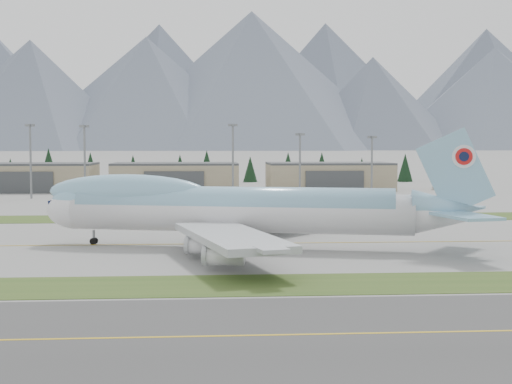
{
  "coord_description": "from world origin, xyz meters",
  "views": [
    {
      "loc": [
        -2.78,
        -127.46,
        17.9
      ],
      "look_at": [
        7.34,
        20.06,
        8.0
      ],
      "focal_mm": 50.0,
      "sensor_mm": 36.0,
      "label": 1
    }
  ],
  "objects": [
    {
      "name": "service_vehicle_c",
      "position": [
        59.76,
        131.2,
        0.0
      ],
      "size": [
        1.76,
        4.33,
        1.25
      ],
      "primitive_type": "imported",
      "rotation": [
        0.0,
        0.0,
        0.0
      ],
      "color": "#9E9DA2",
      "rests_on": "ground"
    },
    {
      "name": "boeing_747_freighter",
      "position": [
        1.88,
        -4.89,
        6.83
      ],
      "size": [
        78.85,
        66.01,
        20.71
      ],
      "rotation": [
        0.0,
        0.0,
        -0.24
      ],
      "color": "silver",
      "rests_on": "ground"
    },
    {
      "name": "mountain_ridge_front",
      "position": [
        48.67,
        2274.62,
        217.16
      ],
      "size": [
        4233.72,
        1111.95,
        478.14
      ],
      "color": "#4A5262",
      "rests_on": "ground"
    },
    {
      "name": "conifer_belt",
      "position": [
        -13.96,
        211.82,
        7.05
      ],
      "size": [
        266.45,
        14.05,
        16.26
      ],
      "color": "black",
      "rests_on": "ground"
    },
    {
      "name": "service_vehicle_a",
      "position": [
        -14.89,
        126.82,
        0.0
      ],
      "size": [
        1.89,
        3.24,
        1.03
      ],
      "primitive_type": "imported",
      "rotation": [
        0.0,
        0.0,
        -0.23
      ],
      "color": "white",
      "rests_on": "ground"
    },
    {
      "name": "grass_strip_near",
      "position": [
        0.0,
        -38.0,
        0.0
      ],
      "size": [
        400.0,
        14.0,
        0.08
      ],
      "primitive_type": "cube",
      "color": "#334F1C",
      "rests_on": "ground"
    },
    {
      "name": "control_shed",
      "position": [
        95.0,
        148.0,
        3.8
      ],
      "size": [
        14.0,
        12.0,
        7.6
      ],
      "color": "gray",
      "rests_on": "ground"
    },
    {
      "name": "hangar_center",
      "position": [
        -15.0,
        149.9,
        5.39
      ],
      "size": [
        48.0,
        26.6,
        10.8
      ],
      "color": "gray",
      "rests_on": "ground"
    },
    {
      "name": "grass_strip_far",
      "position": [
        0.0,
        45.0,
        0.0
      ],
      "size": [
        400.0,
        18.0,
        0.08
      ],
      "primitive_type": "cube",
      "color": "#334F1C",
      "rests_on": "ground"
    },
    {
      "name": "ground",
      "position": [
        0.0,
        0.0,
        0.0
      ],
      "size": [
        7000.0,
        7000.0,
        0.0
      ],
      "primitive_type": "plane",
      "color": "slate",
      "rests_on": "ground"
    },
    {
      "name": "taxiway_line_main",
      "position": [
        0.0,
        0.0,
        0.0
      ],
      "size": [
        400.0,
        0.4,
        0.02
      ],
      "primitive_type": "cube",
      "color": "gold",
      "rests_on": "ground"
    },
    {
      "name": "asphalt_taxiway",
      "position": [
        0.0,
        -62.0,
        0.0
      ],
      "size": [
        400.0,
        32.0,
        0.04
      ],
      "primitive_type": "cube",
      "color": "#363636",
      "rests_on": "ground"
    },
    {
      "name": "taxiway_line_near",
      "position": [
        0.0,
        -62.0,
        0.0
      ],
      "size": [
        400.0,
        0.4,
        0.02
      ],
      "primitive_type": "cube",
      "color": "gold",
      "rests_on": "ground"
    },
    {
      "name": "floodlight_masts",
      "position": [
        -20.63,
        111.56,
        16.32
      ],
      "size": [
        154.98,
        8.85,
        24.66
      ],
      "color": "slate",
      "rests_on": "ground"
    },
    {
      "name": "mountain_ridge_rear",
      "position": [
        204.99,
        2900.0,
        260.35
      ],
      "size": [
        4423.3,
        1061.79,
        530.89
      ],
      "color": "#4A5262",
      "rests_on": "ground"
    },
    {
      "name": "hangar_right",
      "position": [
        45.0,
        149.9,
        5.39
      ],
      "size": [
        48.0,
        26.6,
        10.8
      ],
      "color": "gray",
      "rests_on": "ground"
    },
    {
      "name": "hangar_left",
      "position": [
        -70.0,
        149.9,
        5.39
      ],
      "size": [
        48.0,
        26.6,
        10.8
      ],
      "color": "gray",
      "rests_on": "ground"
    },
    {
      "name": "service_vehicle_b",
      "position": [
        30.42,
        124.05,
        0.0
      ],
      "size": [
        3.91,
        2.06,
        1.22
      ],
      "primitive_type": "imported",
      "rotation": [
        0.0,
        0.0,
        1.78
      ],
      "color": "gold",
      "rests_on": "ground"
    }
  ]
}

